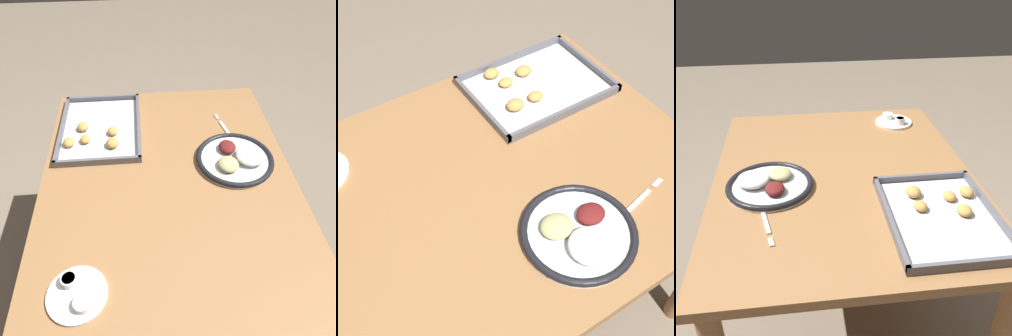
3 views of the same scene
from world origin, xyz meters
The scene contains 6 objects.
ground_plane centered at (0.00, 0.00, 0.00)m, with size 8.00×8.00×0.00m, color #7A6B59.
dining_table centered at (0.00, 0.00, 0.60)m, with size 1.09×0.87×0.70m.
dinner_plate centered at (0.06, -0.25, 0.72)m, with size 0.28×0.28×0.05m.
fork centered at (0.24, -0.25, 0.70)m, with size 0.20×0.05×0.00m.
saucer_plate centered at (-0.39, 0.27, 0.71)m, with size 0.16×0.16×0.04m.
baking_tray centered at (0.28, 0.25, 0.71)m, with size 0.41×0.31×0.04m.
Camera 1 is at (-0.77, 0.07, 1.53)m, focal length 35.00 mm.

